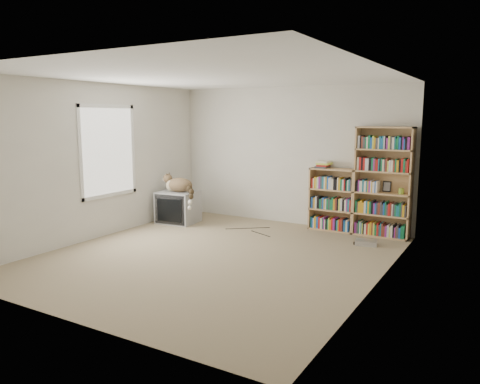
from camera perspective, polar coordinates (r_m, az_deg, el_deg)
The scene contains 17 objects.
floor at distance 6.70m, azimuth -2.96°, elevation -7.84°, with size 4.50×5.00×0.01m, color #9D896A.
wall_back at distance 8.64m, azimuth 6.14°, elevation 4.39°, with size 4.50×0.02×2.50m, color beige.
wall_front at distance 4.59m, azimuth -20.48°, elevation -0.27°, with size 4.50×0.02×2.50m, color beige.
wall_left at distance 7.91m, azimuth -16.82°, elevation 3.62°, with size 0.02×5.00×2.50m, color beige.
wall_right at distance 5.55m, azimuth 16.76°, elevation 1.45°, with size 0.02×5.00×2.50m, color beige.
ceiling at distance 6.43m, azimuth -3.15°, elevation 13.98°, with size 4.50×5.00×0.02m, color white.
window at distance 8.02m, azimuth -15.77°, elevation 4.82°, with size 0.02×1.22×1.52m, color white.
crt_tv at distance 8.82m, azimuth -7.50°, elevation -1.82°, with size 0.74×0.68×0.59m.
cat at distance 8.63m, azimuth -7.20°, elevation 0.59°, with size 0.78×0.52×0.58m.
bookcase_tall at distance 7.99m, azimuth 17.06°, elevation 0.83°, with size 0.90×0.30×1.80m.
bookcase_short at distance 8.28m, azimuth 11.26°, elevation -1.18°, with size 0.79×0.30×1.08m.
book_stack at distance 8.24m, azimuth 10.14°, elevation 3.34°, with size 0.22×0.28×0.12m, color red.
green_mug at distance 7.92m, azimuth 19.08°, elevation 0.12°, with size 0.08×0.08×0.09m, color #87B132.
framed_print at distance 8.06m, azimuth 17.48°, elevation 0.65°, with size 0.13×0.01×0.18m, color black.
dvd_player at distance 7.52m, azimuth 15.14°, elevation -5.97°, with size 0.32×0.23×0.07m, color #B6B6BB.
wall_outlet at distance 9.34m, azimuth -8.34°, elevation -1.05°, with size 0.01×0.08×0.13m, color silver.
floor_cables at distance 8.16m, azimuth 2.56°, elevation -4.71°, with size 1.20×0.70×0.01m, color black, non-canonical shape.
Camera 1 is at (3.53, -5.35, 1.95)m, focal length 35.00 mm.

